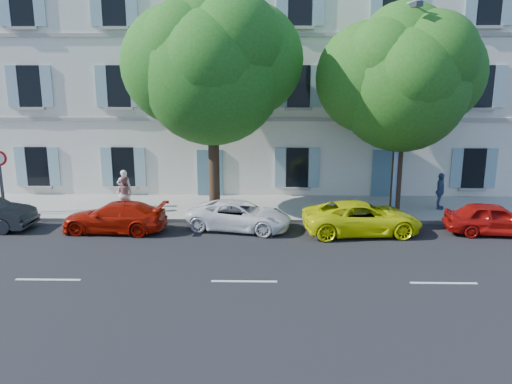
{
  "coord_description": "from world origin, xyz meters",
  "views": [
    {
      "loc": [
        0.66,
        -18.08,
        6.04
      ],
      "look_at": [
        0.23,
        2.0,
        1.4
      ],
      "focal_mm": 35.0,
      "sensor_mm": 36.0,
      "label": 1
    }
  ],
  "objects_px": {
    "car_red_hatchback": "(494,219)",
    "pedestrian_b": "(124,194)",
    "car_white_coupe": "(239,215)",
    "road_sign": "(0,169)",
    "tree_right": "(402,86)",
    "pedestrian_a": "(124,189)",
    "tree_left": "(212,73)",
    "pedestrian_c": "(440,191)",
    "car_yellow_supercar": "(362,218)",
    "street_lamp": "(401,101)",
    "car_red_coupe": "(115,217)"
  },
  "relations": [
    {
      "from": "street_lamp",
      "to": "car_white_coupe",
      "type": "bearing_deg",
      "value": -167.02
    },
    {
      "from": "pedestrian_b",
      "to": "pedestrian_a",
      "type": "bearing_deg",
      "value": -61.59
    },
    {
      "from": "car_yellow_supercar",
      "to": "pedestrian_b",
      "type": "xyz_separation_m",
      "value": [
        -10.07,
        2.44,
        0.34
      ]
    },
    {
      "from": "car_white_coupe",
      "to": "car_red_hatchback",
      "type": "height_order",
      "value": "car_red_hatchback"
    },
    {
      "from": "road_sign",
      "to": "street_lamp",
      "type": "distance_m",
      "value": 17.16
    },
    {
      "from": "pedestrian_b",
      "to": "car_red_coupe",
      "type": "bearing_deg",
      "value": 108.98
    },
    {
      "from": "car_red_coupe",
      "to": "road_sign",
      "type": "relative_size",
      "value": 1.45
    },
    {
      "from": "car_white_coupe",
      "to": "pedestrian_b",
      "type": "distance_m",
      "value": 5.6
    },
    {
      "from": "pedestrian_b",
      "to": "road_sign",
      "type": "bearing_deg",
      "value": 20.1
    },
    {
      "from": "car_white_coupe",
      "to": "pedestrian_a",
      "type": "xyz_separation_m",
      "value": [
        -5.45,
        2.78,
        0.45
      ]
    },
    {
      "from": "car_red_coupe",
      "to": "pedestrian_a",
      "type": "relative_size",
      "value": 2.33
    },
    {
      "from": "car_red_hatchback",
      "to": "pedestrian_b",
      "type": "bearing_deg",
      "value": 86.65
    },
    {
      "from": "tree_left",
      "to": "road_sign",
      "type": "xyz_separation_m",
      "value": [
        -9.1,
        -0.64,
        -4.0
      ]
    },
    {
      "from": "car_yellow_supercar",
      "to": "car_red_hatchback",
      "type": "height_order",
      "value": "car_yellow_supercar"
    },
    {
      "from": "car_red_coupe",
      "to": "car_red_hatchback",
      "type": "bearing_deg",
      "value": 93.31
    },
    {
      "from": "car_white_coupe",
      "to": "road_sign",
      "type": "xyz_separation_m",
      "value": [
        -10.31,
        1.33,
        1.62
      ]
    },
    {
      "from": "car_yellow_supercar",
      "to": "pedestrian_a",
      "type": "xyz_separation_m",
      "value": [
        -10.3,
        3.24,
        0.39
      ]
    },
    {
      "from": "car_red_coupe",
      "to": "pedestrian_c",
      "type": "relative_size",
      "value": 2.48
    },
    {
      "from": "pedestrian_b",
      "to": "tree_left",
      "type": "bearing_deg",
      "value": -167.42
    },
    {
      "from": "car_yellow_supercar",
      "to": "tree_left",
      "type": "bearing_deg",
      "value": 62.67
    },
    {
      "from": "tree_left",
      "to": "car_white_coupe",
      "type": "bearing_deg",
      "value": -58.55
    },
    {
      "from": "tree_right",
      "to": "street_lamp",
      "type": "xyz_separation_m",
      "value": [
        -0.18,
        -0.63,
        -0.59
      ]
    },
    {
      "from": "tree_right",
      "to": "pedestrian_a",
      "type": "height_order",
      "value": "tree_right"
    },
    {
      "from": "car_white_coupe",
      "to": "car_yellow_supercar",
      "type": "relative_size",
      "value": 0.9
    },
    {
      "from": "tree_right",
      "to": "pedestrian_a",
      "type": "relative_size",
      "value": 4.88
    },
    {
      "from": "tree_right",
      "to": "road_sign",
      "type": "distance_m",
      "value": 17.46
    },
    {
      "from": "pedestrian_a",
      "to": "road_sign",
      "type": "bearing_deg",
      "value": 9.12
    },
    {
      "from": "car_white_coupe",
      "to": "tree_left",
      "type": "bearing_deg",
      "value": 43.67
    },
    {
      "from": "car_white_coupe",
      "to": "pedestrian_b",
      "type": "relative_size",
      "value": 2.53
    },
    {
      "from": "tree_left",
      "to": "pedestrian_c",
      "type": "height_order",
      "value": "tree_left"
    },
    {
      "from": "car_yellow_supercar",
      "to": "car_red_hatchback",
      "type": "xyz_separation_m",
      "value": [
        5.15,
        0.01,
        -0.02
      ]
    },
    {
      "from": "car_white_coupe",
      "to": "tree_right",
      "type": "relative_size",
      "value": 0.48
    },
    {
      "from": "tree_left",
      "to": "tree_right",
      "type": "distance_m",
      "value": 8.01
    },
    {
      "from": "car_red_coupe",
      "to": "car_yellow_supercar",
      "type": "distance_m",
      "value": 9.81
    },
    {
      "from": "car_white_coupe",
      "to": "pedestrian_c",
      "type": "height_order",
      "value": "pedestrian_c"
    },
    {
      "from": "car_red_coupe",
      "to": "car_red_hatchback",
      "type": "relative_size",
      "value": 1.12
    },
    {
      "from": "car_red_hatchback",
      "to": "pedestrian_c",
      "type": "relative_size",
      "value": 2.21
    },
    {
      "from": "car_red_hatchback",
      "to": "tree_left",
      "type": "height_order",
      "value": "tree_left"
    },
    {
      "from": "car_red_hatchback",
      "to": "tree_right",
      "type": "distance_m",
      "value": 6.53
    },
    {
      "from": "pedestrian_c",
      "to": "car_red_coupe",
      "type": "bearing_deg",
      "value": 126.28
    },
    {
      "from": "street_lamp",
      "to": "pedestrian_c",
      "type": "distance_m",
      "value": 4.93
    },
    {
      "from": "road_sign",
      "to": "car_red_hatchback",
      "type": "bearing_deg",
      "value": -4.99
    },
    {
      "from": "car_red_hatchback",
      "to": "tree_right",
      "type": "relative_size",
      "value": 0.43
    },
    {
      "from": "car_white_coupe",
      "to": "road_sign",
      "type": "distance_m",
      "value": 10.52
    },
    {
      "from": "tree_right",
      "to": "pedestrian_a",
      "type": "distance_m",
      "value": 13.1
    },
    {
      "from": "car_red_coupe",
      "to": "pedestrian_b",
      "type": "height_order",
      "value": "pedestrian_b"
    },
    {
      "from": "car_red_hatchback",
      "to": "car_red_coupe",
      "type": "bearing_deg",
      "value": 95.59
    },
    {
      "from": "pedestrian_c",
      "to": "pedestrian_b",
      "type": "bearing_deg",
      "value": 116.6
    },
    {
      "from": "tree_left",
      "to": "pedestrian_b",
      "type": "height_order",
      "value": "tree_left"
    },
    {
      "from": "car_white_coupe",
      "to": "car_red_hatchback",
      "type": "bearing_deg",
      "value": -80.32
    }
  ]
}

